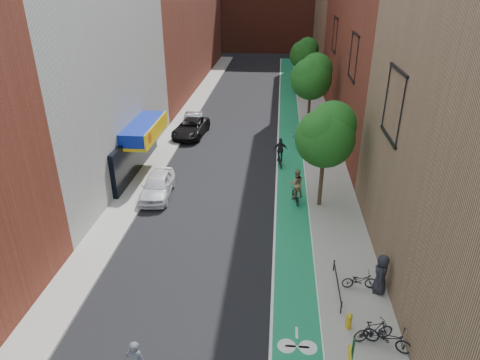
% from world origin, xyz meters
% --- Properties ---
extents(ground, '(160.00, 160.00, 0.00)m').
position_xyz_m(ground, '(0.00, 0.00, 0.00)').
color(ground, black).
rests_on(ground, ground).
extents(bike_lane, '(2.00, 68.00, 0.01)m').
position_xyz_m(bike_lane, '(4.00, 26.00, 0.01)').
color(bike_lane, '#136D49').
rests_on(bike_lane, ground).
extents(sidewalk_left, '(2.00, 68.00, 0.15)m').
position_xyz_m(sidewalk_left, '(-6.00, 26.00, 0.07)').
color(sidewalk_left, gray).
rests_on(sidewalk_left, ground).
extents(sidewalk_right, '(3.00, 68.00, 0.15)m').
position_xyz_m(sidewalk_right, '(6.50, 26.00, 0.07)').
color(sidewalk_right, gray).
rests_on(sidewalk_right, ground).
extents(building_left_white, '(8.00, 20.00, 12.00)m').
position_xyz_m(building_left_white, '(-11.00, 14.00, 6.00)').
color(building_left_white, silver).
rests_on(building_left_white, ground).
extents(building_right_far_tan, '(8.00, 20.00, 18.00)m').
position_xyz_m(building_right_far_tan, '(12.00, 50.00, 9.00)').
color(building_right_far_tan, '#8C6B4C').
rests_on(building_right_far_tan, ground).
extents(tree_near, '(3.40, 3.36, 6.42)m').
position_xyz_m(tree_near, '(5.65, 10.02, 4.66)').
color(tree_near, '#332619').
rests_on(tree_near, ground).
extents(tree_mid, '(3.55, 3.53, 6.74)m').
position_xyz_m(tree_mid, '(5.65, 24.02, 4.89)').
color(tree_mid, '#332619').
rests_on(tree_mid, ground).
extents(tree_far, '(3.30, 3.25, 6.21)m').
position_xyz_m(tree_far, '(5.65, 38.02, 4.50)').
color(tree_far, '#332619').
rests_on(tree_far, ground).
extents(parked_car_white, '(1.99, 4.40, 1.47)m').
position_xyz_m(parked_car_white, '(-4.43, 10.47, 0.73)').
color(parked_car_white, white).
rests_on(parked_car_white, ground).
extents(parked_car_black, '(2.79, 5.29, 1.42)m').
position_xyz_m(parked_car_black, '(-4.53, 21.67, 0.71)').
color(parked_car_black, black).
rests_on(parked_car_black, ground).
extents(parked_car_silver, '(1.78, 4.49, 1.45)m').
position_xyz_m(parked_car_silver, '(-4.60, 23.19, 0.73)').
color(parked_car_silver, '#93979B').
rests_on(parked_car_silver, ground).
extents(cyclist_lane_near, '(1.02, 1.66, 2.17)m').
position_xyz_m(cyclist_lane_near, '(4.19, 10.44, 0.96)').
color(cyclist_lane_near, black).
rests_on(cyclist_lane_near, ground).
extents(cyclist_lane_mid, '(1.09, 1.57, 2.12)m').
position_xyz_m(cyclist_lane_mid, '(3.20, 15.88, 0.87)').
color(cyclist_lane_mid, black).
rests_on(cyclist_lane_mid, ground).
extents(cyclist_lane_far, '(1.13, 1.70, 2.06)m').
position_xyz_m(cyclist_lane_far, '(4.69, 19.24, 0.92)').
color(cyclist_lane_far, black).
rests_on(cyclist_lane_far, ground).
extents(parked_bike_near, '(1.56, 0.66, 0.80)m').
position_xyz_m(parked_bike_near, '(6.78, 2.49, 0.55)').
color(parked_bike_near, black).
rests_on(parked_bike_near, sidewalk_right).
extents(parked_bike_mid, '(1.65, 0.90, 0.96)m').
position_xyz_m(parked_bike_mid, '(6.83, -0.54, 0.63)').
color(parked_bike_mid, black).
rests_on(parked_bike_mid, sidewalk_right).
extents(parked_bike_far, '(1.88, 1.31, 0.94)m').
position_xyz_m(parked_bike_far, '(7.28, -0.82, 0.62)').
color(parked_bike_far, black).
rests_on(parked_bike_far, sidewalk_right).
extents(pedestrian, '(0.76, 1.01, 1.87)m').
position_xyz_m(pedestrian, '(7.60, 2.31, 1.09)').
color(pedestrian, black).
rests_on(pedestrian, sidewalk_right).
extents(fire_hydrant, '(0.24, 0.24, 0.70)m').
position_xyz_m(fire_hydrant, '(6.00, 0.01, 0.52)').
color(fire_hydrant, gold).
rests_on(fire_hydrant, sidewalk_right).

